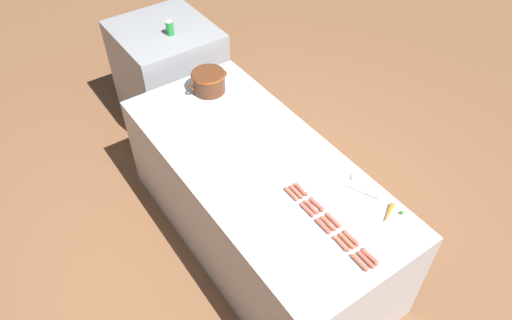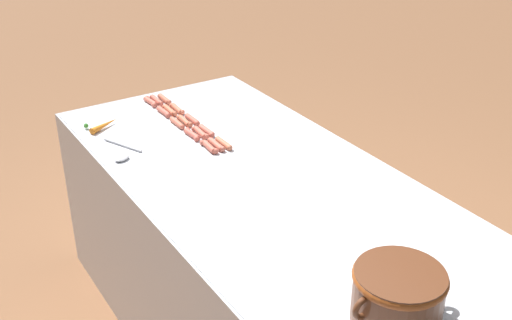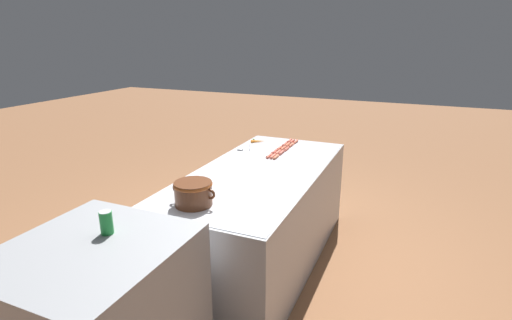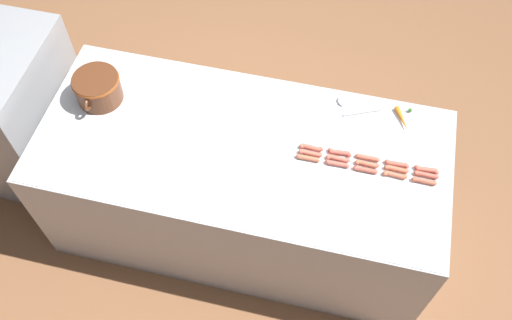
{
  "view_description": "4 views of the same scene",
  "coord_description": "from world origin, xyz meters",
  "views": [
    {
      "loc": [
        -1.32,
        -1.85,
        3.14
      ],
      "look_at": [
        -0.06,
        -0.05,
        0.96
      ],
      "focal_mm": 33.34,
      "sensor_mm": 36.0,
      "label": 1
    },
    {
      "loc": [
        1.24,
        1.85,
        2.14
      ],
      "look_at": [
        0.03,
        -0.04,
        0.97
      ],
      "focal_mm": 44.8,
      "sensor_mm": 36.0,
      "label": 2
    },
    {
      "loc": [
        -1.23,
        2.97,
        1.99
      ],
      "look_at": [
        -0.0,
        0.1,
        1.0
      ],
      "focal_mm": 27.29,
      "sensor_mm": 36.0,
      "label": 3
    },
    {
      "loc": [
        -1.66,
        -0.48,
        3.37
      ],
      "look_at": [
        -0.13,
        -0.11,
        0.96
      ],
      "focal_mm": 39.0,
      "sensor_mm": 36.0,
      "label": 4
    }
  ],
  "objects": [
    {
      "name": "hot_dog_6",
      "position": [
        0.03,
        -0.84,
        0.89
      ],
      "size": [
        0.03,
        0.13,
        0.03
      ],
      "color": "#CB684A",
      "rests_on": "griddle_counter"
    },
    {
      "name": "carrot",
      "position": [
        0.37,
        -0.84,
        0.9
      ],
      "size": [
        0.17,
        0.1,
        0.03
      ],
      "color": "orange",
      "rests_on": "griddle_counter"
    },
    {
      "name": "hot_dog_3",
      "position": [
        -0.01,
        -0.53,
        0.89
      ],
      "size": [
        0.03,
        0.13,
        0.03
      ],
      "color": "#C15D4D",
      "rests_on": "griddle_counter"
    },
    {
      "name": "griddle_counter",
      "position": [
        0.0,
        0.0,
        0.44
      ],
      "size": [
        1.02,
        2.28,
        0.88
      ],
      "color": "#ADAFB5",
      "rests_on": "ground_plane"
    },
    {
      "name": "hot_dog_1",
      "position": [
        -0.01,
        -0.83,
        0.89
      ],
      "size": [
        0.03,
        0.13,
        0.03
      ],
      "color": "#CD674B",
      "rests_on": "griddle_counter"
    },
    {
      "name": "hot_dog_11",
      "position": [
        0.06,
        -0.84,
        0.89
      ],
      "size": [
        0.03,
        0.13,
        0.03
      ],
      "color": "#C15B4A",
      "rests_on": "griddle_counter"
    },
    {
      "name": "hot_dog_2",
      "position": [
        -0.02,
        -0.68,
        0.89
      ],
      "size": [
        0.03,
        0.13,
        0.03
      ],
      "color": "#C05A48",
      "rests_on": "griddle_counter"
    },
    {
      "name": "hot_dog_12",
      "position": [
        0.06,
        -0.68,
        0.89
      ],
      "size": [
        0.03,
        0.13,
        0.03
      ],
      "color": "#C4614A",
      "rests_on": "griddle_counter"
    },
    {
      "name": "hot_dog_13",
      "position": [
        0.06,
        -0.53,
        0.89
      ],
      "size": [
        0.03,
        0.13,
        0.03
      ],
      "color": "#C95949",
      "rests_on": "griddle_counter"
    },
    {
      "name": "serving_spoon",
      "position": [
        0.4,
        -0.53,
        0.89
      ],
      "size": [
        0.15,
        0.26,
        0.02
      ],
      "color": "#B7B7BC",
      "rests_on": "griddle_counter"
    },
    {
      "name": "ground_plane",
      "position": [
        0.0,
        0.0,
        0.0
      ],
      "size": [
        20.0,
        20.0,
        0.0
      ],
      "primitive_type": "plane",
      "color": "brown"
    },
    {
      "name": "hot_dog_0",
      "position": [
        -0.01,
        -0.98,
        0.89
      ],
      "size": [
        0.03,
        0.13,
        0.03
      ],
      "color": "#C26047",
      "rests_on": "griddle_counter"
    },
    {
      "name": "hot_dog_10",
      "position": [
        0.06,
        -0.99,
        0.89
      ],
      "size": [
        0.03,
        0.13,
        0.03
      ],
      "color": "#C75F4D",
      "rests_on": "griddle_counter"
    },
    {
      "name": "soda_can",
      "position": [
        0.19,
        1.6,
        1.07
      ],
      "size": [
        0.07,
        0.07,
        0.13
      ],
      "color": "#1E8C38",
      "rests_on": "back_cabinet"
    },
    {
      "name": "hot_dog_4",
      "position": [
        -0.01,
        -0.37,
        0.89
      ],
      "size": [
        0.03,
        0.13,
        0.03
      ],
      "color": "#C06749",
      "rests_on": "griddle_counter"
    },
    {
      "name": "hot_dog_5",
      "position": [
        0.03,
        -0.99,
        0.89
      ],
      "size": [
        0.03,
        0.13,
        0.03
      ],
      "color": "#C25B49",
      "rests_on": "griddle_counter"
    },
    {
      "name": "hot_dog_9",
      "position": [
        0.02,
        -0.38,
        0.89
      ],
      "size": [
        0.03,
        0.13,
        0.03
      ],
      "color": "#C3624E",
      "rests_on": "griddle_counter"
    },
    {
      "name": "hot_dog_14",
      "position": [
        0.06,
        -0.38,
        0.89
      ],
      "size": [
        0.03,
        0.13,
        0.03
      ],
      "color": "#C35D4A",
      "rests_on": "griddle_counter"
    },
    {
      "name": "hot_dog_7",
      "position": [
        0.02,
        -0.68,
        0.89
      ],
      "size": [
        0.03,
        0.13,
        0.03
      ],
      "color": "#C46549",
      "rests_on": "griddle_counter"
    },
    {
      "name": "bean_pot",
      "position": [
        0.13,
        0.87,
        0.98
      ],
      "size": [
        0.33,
        0.27,
        0.17
      ],
      "color": "#562D19",
      "rests_on": "griddle_counter"
    },
    {
      "name": "hot_dog_8",
      "position": [
        0.02,
        -0.53,
        0.89
      ],
      "size": [
        0.03,
        0.13,
        0.03
      ],
      "color": "#C6624E",
      "rests_on": "griddle_counter"
    }
  ]
}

